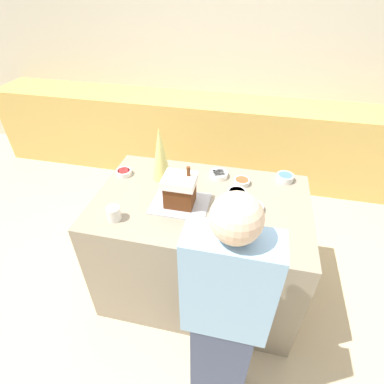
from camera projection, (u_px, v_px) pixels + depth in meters
name	position (u px, v px, depth m)	size (l,w,h in m)	color
ground_plane	(199.00, 284.00, 2.58)	(12.00, 12.00, 0.00)	#C6B28E
wall_back	(238.00, 62.00, 3.47)	(8.00, 0.05, 2.60)	beige
back_cabinet_block	(229.00, 139.00, 3.71)	(6.00, 0.60, 0.95)	tan
kitchen_island	(200.00, 247.00, 2.30)	(1.45, 0.92, 0.93)	gray
baking_tray	(180.00, 204.00, 1.99)	(0.37, 0.29, 0.01)	#B2B2BC
gingerbread_house	(180.00, 190.00, 1.92)	(0.21, 0.18, 0.27)	#5B2D14
decorative_tree	(160.00, 154.00, 2.12)	(0.14, 0.14, 0.41)	#DBD675
candy_bowl_center_rear	(219.00, 174.00, 2.24)	(0.14, 0.14, 0.04)	white
candy_bowl_near_tray_left	(253.00, 207.00, 1.93)	(0.13, 0.13, 0.04)	white
candy_bowl_beside_tree	(242.00, 181.00, 2.17)	(0.12, 0.12, 0.04)	silver
candy_bowl_front_corner	(285.00, 177.00, 2.19)	(0.12, 0.12, 0.05)	silver
candy_bowl_behind_tray	(124.00, 172.00, 2.26)	(0.12, 0.12, 0.04)	white
candy_bowl_far_right	(237.00, 194.00, 2.03)	(0.13, 0.13, 0.05)	silver
mug	(114.00, 213.00, 1.85)	(0.09, 0.09, 0.09)	white
person	(225.00, 315.00, 1.49)	(0.41, 0.51, 1.56)	#424C6B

